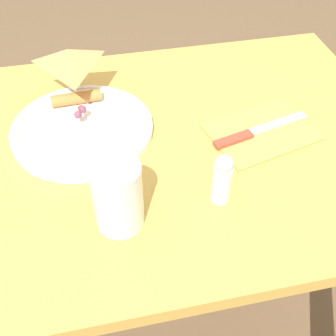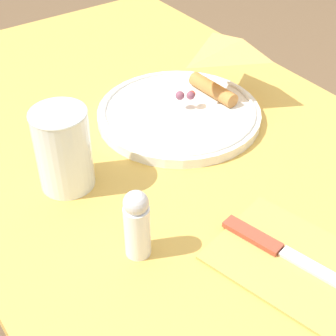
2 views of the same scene
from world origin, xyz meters
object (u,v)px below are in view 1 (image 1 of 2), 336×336
at_px(milk_glass, 117,197).
at_px(napkin_folded, 261,132).
at_px(salt_shaker, 222,178).
at_px(dining_table, 119,197).
at_px(plate_pizza, 82,126).
at_px(butter_knife, 257,132).

height_order(milk_glass, napkin_folded, milk_glass).
bearing_deg(napkin_folded, salt_shaker, -131.84).
distance_m(dining_table, milk_glass, 0.25).
relative_size(dining_table, plate_pizza, 4.15).
xyz_separation_m(dining_table, milk_glass, (-0.01, -0.16, 0.19)).
relative_size(milk_glass, napkin_folded, 0.53).
xyz_separation_m(plate_pizza, salt_shaker, (0.21, -0.22, 0.03)).
height_order(milk_glass, butter_knife, milk_glass).
xyz_separation_m(napkin_folded, salt_shaker, (-0.13, -0.14, 0.05)).
bearing_deg(plate_pizza, dining_table, -51.00).
height_order(plate_pizza, napkin_folded, plate_pizza).
distance_m(napkin_folded, salt_shaker, 0.19).
distance_m(plate_pizza, butter_knife, 0.33).
bearing_deg(salt_shaker, plate_pizza, 133.75).
distance_m(milk_glass, butter_knife, 0.32).
bearing_deg(butter_knife, milk_glass, -165.91).
bearing_deg(salt_shaker, butter_knife, 50.11).
distance_m(dining_table, plate_pizza, 0.17).
bearing_deg(napkin_folded, butter_knife, -166.04).
bearing_deg(salt_shaker, milk_glass, -176.22).
bearing_deg(milk_glass, dining_table, 87.44).
bearing_deg(butter_knife, dining_table, 162.67).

